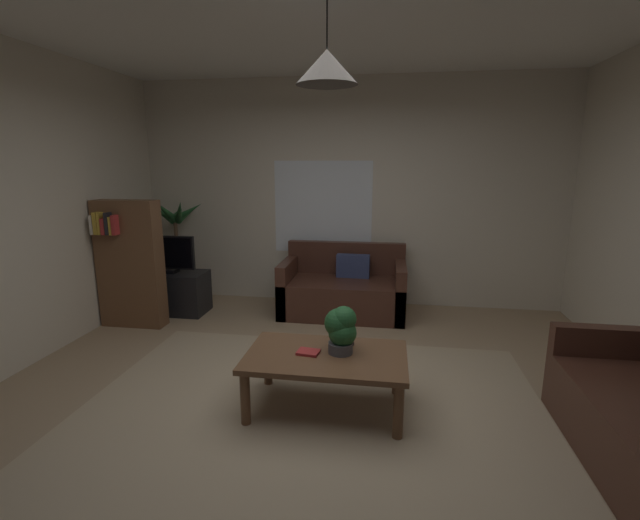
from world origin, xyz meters
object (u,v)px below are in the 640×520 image
book_on_table_0 (308,352)px  potted_plant_on_table (341,327)px  tv_stand (170,292)px  pendant_lamp (327,67)px  bookshelf_corner (129,263)px  couch_under_window (344,291)px  tv (166,254)px  potted_palm_corner (177,250)px  remote_on_table_0 (347,347)px  coffee_table (326,362)px

book_on_table_0 → potted_plant_on_table: 0.30m
tv_stand → pendant_lamp: size_ratio=1.68×
tv_stand → bookshelf_corner: size_ratio=0.64×
potted_plant_on_table → bookshelf_corner: bearing=152.0°
couch_under_window → tv: tv is taller
potted_plant_on_table → pendant_lamp: 1.77m
tv → bookshelf_corner: bookshelf_corner is taller
couch_under_window → potted_palm_corner: potted_palm_corner is taller
remote_on_table_0 → tv: tv is taller
remote_on_table_0 → tv: 2.91m
book_on_table_0 → tv: tv is taller
couch_under_window → potted_palm_corner: (-2.20, 0.17, 0.41)m
tv → pendant_lamp: bearing=-40.1°
tv → potted_palm_corner: potted_palm_corner is taller
book_on_table_0 → potted_plant_on_table: potted_plant_on_table is taller
coffee_table → pendant_lamp: 2.01m
couch_under_window → bookshelf_corner: size_ratio=1.04×
tv → potted_palm_corner: (-0.10, 0.48, -0.04)m
potted_palm_corner → pendant_lamp: (2.29, -2.32, 1.70)m
tv → bookshelf_corner: (-0.19, -0.46, -0.01)m
tv_stand → pendant_lamp: pendant_lamp is taller
potted_plant_on_table → pendant_lamp: (-0.10, -0.06, 1.76)m
couch_under_window → potted_plant_on_table: size_ratio=4.20×
book_on_table_0 → coffee_table: bearing=2.4°
book_on_table_0 → potted_palm_corner: size_ratio=0.11×
potted_plant_on_table → couch_under_window: bearing=95.4°
remote_on_table_0 → potted_plant_on_table: bearing=-105.2°
coffee_table → tv: bearing=139.9°
potted_plant_on_table → potted_palm_corner: bearing=136.7°
coffee_table → remote_on_table_0: size_ratio=7.28×
couch_under_window → book_on_table_0: 2.16m
book_on_table_0 → potted_plant_on_table: size_ratio=0.45×
coffee_table → potted_palm_corner: size_ratio=0.83×
coffee_table → potted_palm_corner: bearing=134.7°
coffee_table → book_on_table_0: 0.15m
remote_on_table_0 → potted_palm_corner: bearing=153.5°
couch_under_window → coffee_table: couch_under_window is taller
coffee_table → bookshelf_corner: bookshelf_corner is taller
tv_stand → potted_palm_corner: (-0.10, 0.46, 0.43)m
remote_on_table_0 → book_on_table_0: bearing=-138.5°
coffee_table → potted_palm_corner: 3.27m
couch_under_window → coffee_table: (0.09, -2.14, 0.09)m
coffee_table → bookshelf_corner: bearing=149.8°
coffee_table → book_on_table_0: size_ratio=7.47×
bookshelf_corner → remote_on_table_0: bearing=-26.4°
bookshelf_corner → tv: bearing=68.0°
pendant_lamp → tv: bearing=139.9°
tv_stand → tv: bearing=-90.0°
coffee_table → remote_on_table_0: (0.14, 0.13, 0.07)m
book_on_table_0 → tv: 2.78m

